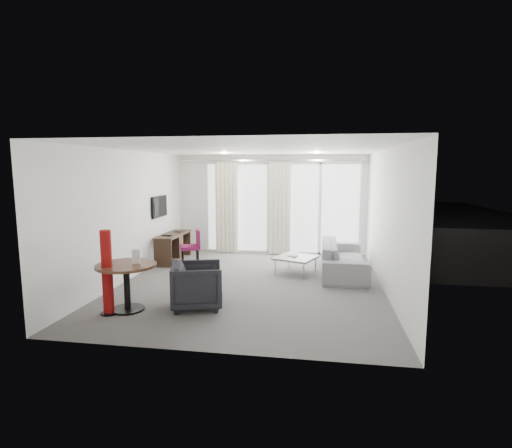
# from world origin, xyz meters

# --- Properties ---
(floor) EXTENTS (5.00, 6.00, 0.00)m
(floor) POSITION_xyz_m (0.00, 0.00, 0.00)
(floor) COLOR #595654
(floor) RESTS_ON ground
(ceiling) EXTENTS (5.00, 6.00, 0.00)m
(ceiling) POSITION_xyz_m (0.00, 0.00, 2.60)
(ceiling) COLOR white
(ceiling) RESTS_ON ground
(wall_left) EXTENTS (0.00, 6.00, 2.60)m
(wall_left) POSITION_xyz_m (-2.50, 0.00, 1.30)
(wall_left) COLOR silver
(wall_left) RESTS_ON ground
(wall_right) EXTENTS (0.00, 6.00, 2.60)m
(wall_right) POSITION_xyz_m (2.50, 0.00, 1.30)
(wall_right) COLOR silver
(wall_right) RESTS_ON ground
(wall_front) EXTENTS (5.00, 0.00, 2.60)m
(wall_front) POSITION_xyz_m (0.00, -3.00, 1.30)
(wall_front) COLOR silver
(wall_front) RESTS_ON ground
(window_panel) EXTENTS (4.00, 0.02, 2.38)m
(window_panel) POSITION_xyz_m (0.30, 2.98, 1.20)
(window_panel) COLOR white
(window_panel) RESTS_ON ground
(window_frame) EXTENTS (4.10, 0.06, 2.44)m
(window_frame) POSITION_xyz_m (0.30, 2.97, 1.20)
(window_frame) COLOR white
(window_frame) RESTS_ON ground
(curtain_left) EXTENTS (0.60, 0.20, 2.38)m
(curtain_left) POSITION_xyz_m (-1.15, 2.82, 1.20)
(curtain_left) COLOR beige
(curtain_left) RESTS_ON ground
(curtain_right) EXTENTS (0.60, 0.20, 2.38)m
(curtain_right) POSITION_xyz_m (0.25, 2.82, 1.20)
(curtain_right) COLOR beige
(curtain_right) RESTS_ON ground
(curtain_track) EXTENTS (4.80, 0.04, 0.04)m
(curtain_track) POSITION_xyz_m (0.00, 2.82, 2.45)
(curtain_track) COLOR #B2B2B7
(curtain_track) RESTS_ON ceiling
(downlight_a) EXTENTS (0.12, 0.12, 0.02)m
(downlight_a) POSITION_xyz_m (-0.90, 1.60, 2.59)
(downlight_a) COLOR #FFE0B2
(downlight_a) RESTS_ON ceiling
(downlight_b) EXTENTS (0.12, 0.12, 0.02)m
(downlight_b) POSITION_xyz_m (1.20, 1.60, 2.59)
(downlight_b) COLOR #FFE0B2
(downlight_b) RESTS_ON ceiling
(desk) EXTENTS (0.44, 1.42, 0.67)m
(desk) POSITION_xyz_m (-2.22, 1.65, 0.33)
(desk) COLOR #301F14
(desk) RESTS_ON floor
(tv) EXTENTS (0.05, 0.80, 0.50)m
(tv) POSITION_xyz_m (-2.46, 1.45, 1.35)
(tv) COLOR black
(tv) RESTS_ON wall_left
(desk_chair) EXTENTS (0.59, 0.57, 0.84)m
(desk_chair) POSITION_xyz_m (-1.66, 1.26, 0.42)
(desk_chair) COLOR maroon
(desk_chair) RESTS_ON floor
(round_table) EXTENTS (1.04, 1.04, 0.75)m
(round_table) POSITION_xyz_m (-1.69, -1.77, 0.37)
(round_table) COLOR #412617
(round_table) RESTS_ON floor
(menu_card) EXTENTS (0.13, 0.05, 0.23)m
(menu_card) POSITION_xyz_m (-1.53, -1.71, 0.72)
(menu_card) COLOR white
(menu_card) RESTS_ON round_table
(red_lamp) EXTENTS (0.33, 0.33, 1.31)m
(red_lamp) POSITION_xyz_m (-1.90, -1.97, 0.66)
(red_lamp) COLOR maroon
(red_lamp) RESTS_ON floor
(tub_armchair) EXTENTS (1.00, 0.98, 0.73)m
(tub_armchair) POSITION_xyz_m (-0.63, -1.47, 0.37)
(tub_armchair) COLOR black
(tub_armchair) RESTS_ON floor
(coffee_table) EXTENTS (1.03, 1.03, 0.36)m
(coffee_table) POSITION_xyz_m (0.81, 0.96, 0.18)
(coffee_table) COLOR gray
(coffee_table) RESTS_ON floor
(remote) EXTENTS (0.07, 0.17, 0.02)m
(remote) POSITION_xyz_m (0.78, 0.92, 0.36)
(remote) COLOR black
(remote) RESTS_ON coffee_table
(magazine) EXTENTS (0.23, 0.29, 0.02)m
(magazine) POSITION_xyz_m (0.73, 1.08, 0.36)
(magazine) COLOR gray
(magazine) RESTS_ON coffee_table
(sofa) EXTENTS (0.91, 2.32, 0.68)m
(sofa) POSITION_xyz_m (1.82, 1.14, 0.34)
(sofa) COLOR gray
(sofa) RESTS_ON floor
(terrace_slab) EXTENTS (5.60, 3.00, 0.12)m
(terrace_slab) POSITION_xyz_m (0.30, 4.50, -0.06)
(terrace_slab) COLOR #4D4D50
(terrace_slab) RESTS_ON ground
(rattan_chair_a) EXTENTS (0.55, 0.55, 0.76)m
(rattan_chair_a) POSITION_xyz_m (1.15, 3.84, 0.38)
(rattan_chair_a) COLOR brown
(rattan_chair_a) RESTS_ON terrace_slab
(rattan_chair_b) EXTENTS (0.76, 0.76, 0.86)m
(rattan_chair_b) POSITION_xyz_m (1.58, 5.16, 0.43)
(rattan_chair_b) COLOR brown
(rattan_chair_b) RESTS_ON terrace_slab
(rattan_table) EXTENTS (0.58, 0.58, 0.45)m
(rattan_table) POSITION_xyz_m (1.79, 4.24, 0.22)
(rattan_table) COLOR brown
(rattan_table) RESTS_ON terrace_slab
(balustrade) EXTENTS (5.50, 0.06, 1.05)m
(balustrade) POSITION_xyz_m (0.30, 5.95, 0.50)
(balustrade) COLOR #B2B2B7
(balustrade) RESTS_ON terrace_slab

